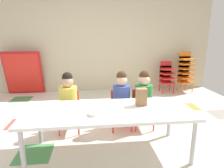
{
  "coord_description": "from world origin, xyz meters",
  "views": [
    {
      "loc": [
        -0.17,
        -2.65,
        1.42
      ],
      "look_at": [
        0.1,
        -0.28,
        0.83
      ],
      "focal_mm": 30.7,
      "sensor_mm": 36.0,
      "label": 1
    }
  ],
  "objects_px": {
    "seated_child_middle_seat": "(121,95)",
    "donut_powdered_on_plate": "(92,114)",
    "craft_table": "(109,113)",
    "paper_bag_brown": "(141,97)",
    "paper_plate_near_edge": "(92,116)",
    "seated_child_far_right": "(143,94)",
    "seated_child_near_camera": "(68,97)",
    "kid_chair_orange_stack": "(186,70)",
    "folded_activity_table": "(24,73)",
    "kid_chair_red_stack": "(167,75)"
  },
  "relations": [
    {
      "from": "seated_child_middle_seat",
      "to": "donut_powdered_on_plate",
      "type": "xyz_separation_m",
      "value": [
        -0.44,
        -0.79,
        0.05
      ]
    },
    {
      "from": "craft_table",
      "to": "donut_powdered_on_plate",
      "type": "distance_m",
      "value": 0.27
    },
    {
      "from": "paper_bag_brown",
      "to": "paper_plate_near_edge",
      "type": "bearing_deg",
      "value": -155.97
    },
    {
      "from": "seated_child_far_right",
      "to": "seated_child_middle_seat",
      "type": "bearing_deg",
      "value": 180.0
    },
    {
      "from": "paper_plate_near_edge",
      "to": "donut_powdered_on_plate",
      "type": "relative_size",
      "value": 1.53
    },
    {
      "from": "seated_child_near_camera",
      "to": "seated_child_far_right",
      "type": "bearing_deg",
      "value": 0.0
    },
    {
      "from": "craft_table",
      "to": "kid_chair_orange_stack",
      "type": "xyz_separation_m",
      "value": [
        2.25,
        2.56,
        0.05
      ]
    },
    {
      "from": "craft_table",
      "to": "seated_child_near_camera",
      "type": "bearing_deg",
      "value": 131.15
    },
    {
      "from": "paper_plate_near_edge",
      "to": "seated_child_near_camera",
      "type": "bearing_deg",
      "value": 113.59
    },
    {
      "from": "seated_child_near_camera",
      "to": "folded_activity_table",
      "type": "bearing_deg",
      "value": 121.71
    },
    {
      "from": "craft_table",
      "to": "paper_bag_brown",
      "type": "bearing_deg",
      "value": 14.05
    },
    {
      "from": "kid_chair_red_stack",
      "to": "folded_activity_table",
      "type": "height_order",
      "value": "folded_activity_table"
    },
    {
      "from": "craft_table",
      "to": "seated_child_middle_seat",
      "type": "relative_size",
      "value": 2.15
    },
    {
      "from": "seated_child_near_camera",
      "to": "donut_powdered_on_plate",
      "type": "xyz_separation_m",
      "value": [
        0.35,
        -0.79,
        0.05
      ]
    },
    {
      "from": "kid_chair_orange_stack",
      "to": "paper_bag_brown",
      "type": "xyz_separation_m",
      "value": [
        -1.84,
        -2.46,
        0.11
      ]
    },
    {
      "from": "seated_child_near_camera",
      "to": "kid_chair_orange_stack",
      "type": "distance_m",
      "value": 3.4
    },
    {
      "from": "seated_child_near_camera",
      "to": "seated_child_middle_seat",
      "type": "relative_size",
      "value": 1.0
    },
    {
      "from": "seated_child_middle_seat",
      "to": "kid_chair_orange_stack",
      "type": "height_order",
      "value": "kid_chair_orange_stack"
    },
    {
      "from": "kid_chair_red_stack",
      "to": "kid_chair_orange_stack",
      "type": "distance_m",
      "value": 0.52
    },
    {
      "from": "seated_child_near_camera",
      "to": "seated_child_far_right",
      "type": "height_order",
      "value": "same"
    },
    {
      "from": "seated_child_middle_seat",
      "to": "paper_plate_near_edge",
      "type": "bearing_deg",
      "value": -119.33
    },
    {
      "from": "craft_table",
      "to": "seated_child_middle_seat",
      "type": "bearing_deg",
      "value": 68.34
    },
    {
      "from": "craft_table",
      "to": "folded_activity_table",
      "type": "xyz_separation_m",
      "value": [
        -1.87,
        2.76,
        0.01
      ]
    },
    {
      "from": "seated_child_far_right",
      "to": "paper_bag_brown",
      "type": "bearing_deg",
      "value": -108.85
    },
    {
      "from": "craft_table",
      "to": "seated_child_far_right",
      "type": "relative_size",
      "value": 2.15
    },
    {
      "from": "paper_bag_brown",
      "to": "folded_activity_table",
      "type": "bearing_deg",
      "value": 130.63
    },
    {
      "from": "folded_activity_table",
      "to": "paper_plate_near_edge",
      "type": "height_order",
      "value": "folded_activity_table"
    },
    {
      "from": "kid_chair_red_stack",
      "to": "paper_plate_near_edge",
      "type": "xyz_separation_m",
      "value": [
        -1.95,
        -2.73,
        0.12
      ]
    },
    {
      "from": "seated_child_near_camera",
      "to": "folded_activity_table",
      "type": "relative_size",
      "value": 0.84
    },
    {
      "from": "seated_child_middle_seat",
      "to": "seated_child_far_right",
      "type": "bearing_deg",
      "value": 0.0
    },
    {
      "from": "paper_bag_brown",
      "to": "donut_powdered_on_plate",
      "type": "xyz_separation_m",
      "value": [
        -0.61,
        -0.27,
        -0.08
      ]
    },
    {
      "from": "kid_chair_orange_stack",
      "to": "paper_bag_brown",
      "type": "bearing_deg",
      "value": -126.78
    },
    {
      "from": "kid_chair_red_stack",
      "to": "seated_child_middle_seat",
      "type": "bearing_deg",
      "value": -127.77
    },
    {
      "from": "seated_child_middle_seat",
      "to": "paper_bag_brown",
      "type": "relative_size",
      "value": 4.17
    },
    {
      "from": "paper_bag_brown",
      "to": "paper_plate_near_edge",
      "type": "distance_m",
      "value": 0.68
    },
    {
      "from": "craft_table",
      "to": "kid_chair_orange_stack",
      "type": "bearing_deg",
      "value": 48.67
    },
    {
      "from": "folded_activity_table",
      "to": "craft_table",
      "type": "bearing_deg",
      "value": -55.97
    },
    {
      "from": "seated_child_far_right",
      "to": "paper_bag_brown",
      "type": "distance_m",
      "value": 0.56
    },
    {
      "from": "kid_chair_orange_stack",
      "to": "paper_bag_brown",
      "type": "height_order",
      "value": "kid_chair_orange_stack"
    },
    {
      "from": "donut_powdered_on_plate",
      "to": "folded_activity_table",
      "type": "bearing_deg",
      "value": 119.64
    },
    {
      "from": "seated_child_near_camera",
      "to": "paper_plate_near_edge",
      "type": "distance_m",
      "value": 0.86
    },
    {
      "from": "paper_plate_near_edge",
      "to": "seated_child_middle_seat",
      "type": "bearing_deg",
      "value": 60.67
    },
    {
      "from": "kid_chair_red_stack",
      "to": "paper_plate_near_edge",
      "type": "height_order",
      "value": "kid_chair_red_stack"
    },
    {
      "from": "kid_chair_red_stack",
      "to": "paper_bag_brown",
      "type": "bearing_deg",
      "value": -118.5
    },
    {
      "from": "craft_table",
      "to": "donut_powdered_on_plate",
      "type": "bearing_deg",
      "value": -139.38
    },
    {
      "from": "kid_chair_orange_stack",
      "to": "craft_table",
      "type": "bearing_deg",
      "value": -131.33
    },
    {
      "from": "donut_powdered_on_plate",
      "to": "craft_table",
      "type": "bearing_deg",
      "value": 40.62
    },
    {
      "from": "seated_child_near_camera",
      "to": "donut_powdered_on_plate",
      "type": "relative_size",
      "value": 7.81
    },
    {
      "from": "paper_bag_brown",
      "to": "donut_powdered_on_plate",
      "type": "relative_size",
      "value": 1.87
    },
    {
      "from": "seated_child_near_camera",
      "to": "kid_chair_orange_stack",
      "type": "bearing_deg",
      "value": 34.76
    }
  ]
}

